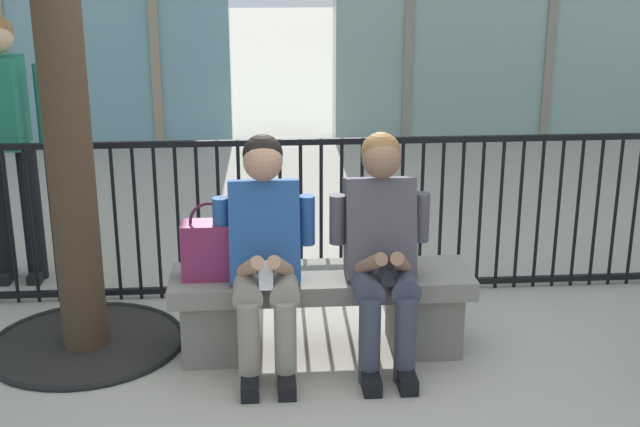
{
  "coord_description": "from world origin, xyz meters",
  "views": [
    {
      "loc": [
        -0.34,
        -4.13,
        2.08
      ],
      "look_at": [
        0.0,
        0.1,
        0.75
      ],
      "focal_mm": 46.97,
      "sensor_mm": 36.0,
      "label": 1
    }
  ],
  "objects_px": {
    "stone_bench": "(321,304)",
    "handbag_on_bench": "(211,249)",
    "seated_person_with_phone": "(265,247)",
    "bystander_at_railing": "(7,131)",
    "seated_person_companion": "(382,244)"
  },
  "relations": [
    {
      "from": "stone_bench",
      "to": "handbag_on_bench",
      "type": "height_order",
      "value": "handbag_on_bench"
    },
    {
      "from": "seated_person_with_phone",
      "to": "bystander_at_railing",
      "type": "xyz_separation_m",
      "value": [
        -1.6,
        1.34,
        0.35
      ]
    },
    {
      "from": "seated_person_with_phone",
      "to": "seated_person_companion",
      "type": "xyz_separation_m",
      "value": [
        0.6,
        0.0,
        0.0
      ]
    },
    {
      "from": "seated_person_with_phone",
      "to": "bystander_at_railing",
      "type": "distance_m",
      "value": 2.12
    },
    {
      "from": "stone_bench",
      "to": "seated_person_companion",
      "type": "height_order",
      "value": "seated_person_companion"
    },
    {
      "from": "seated_person_companion",
      "to": "bystander_at_railing",
      "type": "relative_size",
      "value": 0.71
    },
    {
      "from": "seated_person_companion",
      "to": "handbag_on_bench",
      "type": "relative_size",
      "value": 2.96
    },
    {
      "from": "seated_person_with_phone",
      "to": "seated_person_companion",
      "type": "bearing_deg",
      "value": 0.0
    },
    {
      "from": "seated_person_with_phone",
      "to": "handbag_on_bench",
      "type": "height_order",
      "value": "seated_person_with_phone"
    },
    {
      "from": "bystander_at_railing",
      "to": "seated_person_companion",
      "type": "bearing_deg",
      "value": -31.44
    },
    {
      "from": "handbag_on_bench",
      "to": "stone_bench",
      "type": "bearing_deg",
      "value": 0.99
    },
    {
      "from": "seated_person_companion",
      "to": "handbag_on_bench",
      "type": "xyz_separation_m",
      "value": [
        -0.88,
        0.12,
        -0.04
      ]
    },
    {
      "from": "seated_person_with_phone",
      "to": "bystander_at_railing",
      "type": "relative_size",
      "value": 0.71
    },
    {
      "from": "stone_bench",
      "to": "handbag_on_bench",
      "type": "bearing_deg",
      "value": -179.01
    },
    {
      "from": "stone_bench",
      "to": "bystander_at_railing",
      "type": "bearing_deg",
      "value": 147.38
    }
  ]
}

